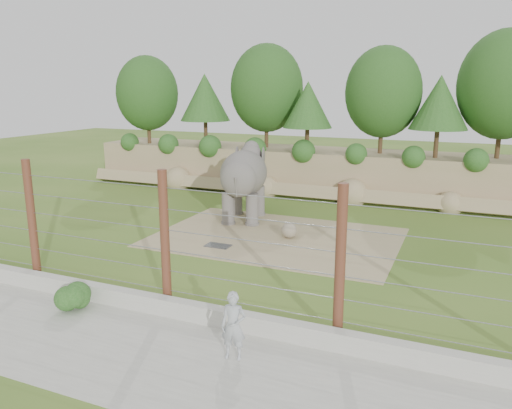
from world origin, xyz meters
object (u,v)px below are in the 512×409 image
at_px(elephant, 244,184).
at_px(stone_ball, 289,230).
at_px(barrier_fence, 165,240).
at_px(zookeeper, 233,326).

distance_m(elephant, stone_ball, 3.84).
xyz_separation_m(elephant, stone_ball, (2.98, -1.99, -1.39)).
distance_m(elephant, barrier_fence, 9.82).
relative_size(elephant, stone_ball, 6.61).
height_order(stone_ball, barrier_fence, barrier_fence).
xyz_separation_m(elephant, zookeeper, (4.95, -11.44, -0.90)).
height_order(barrier_fence, zookeeper, barrier_fence).
relative_size(elephant, zookeeper, 2.62).
relative_size(stone_ball, zookeeper, 0.40).
xyz_separation_m(barrier_fence, zookeeper, (2.99, -1.82, -1.17)).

